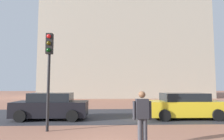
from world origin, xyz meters
TOP-DOWN VIEW (x-y plane):
  - ground_plane at (0.00, 10.00)m, footprint 120.00×120.00m
  - street_asphalt_strip at (0.00, 7.49)m, footprint 120.00×6.43m
  - landmark_building at (3.28, 28.62)m, footprint 27.32×11.11m
  - person_skater at (0.90, 1.00)m, footprint 0.61×0.32m
  - car_yellow at (4.38, 6.08)m, footprint 4.44×2.08m
  - car_black at (-3.38, 6.08)m, footprint 4.12×1.98m
  - traffic_light_pole at (-2.71, 3.12)m, footprint 0.28×0.34m

SIDE VIEW (x-z plane):
  - ground_plane at x=0.00m, z-range 0.00..0.00m
  - street_asphalt_strip at x=0.00m, z-range 0.00..0.00m
  - car_yellow at x=4.38m, z-range -0.02..1.46m
  - car_black at x=-3.38m, z-range -0.03..1.47m
  - person_skater at x=0.90m, z-range 0.10..1.83m
  - traffic_light_pole at x=-2.71m, z-range 0.85..5.03m
  - landmark_building at x=3.28m, z-range -7.29..30.56m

